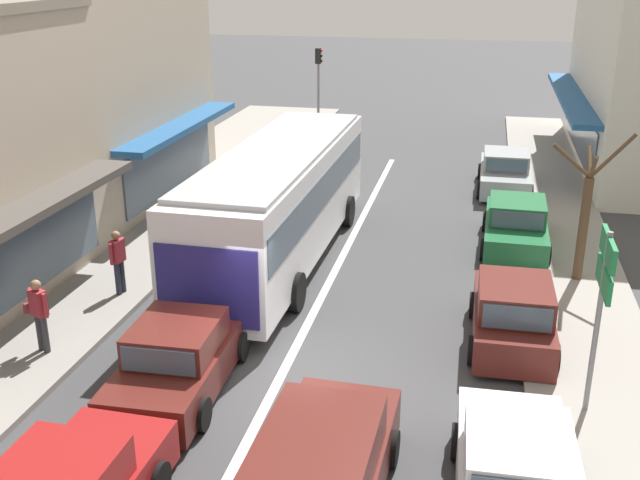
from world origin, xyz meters
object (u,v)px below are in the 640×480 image
object	(u,v)px
wagon_adjacent_lane_lead	(320,474)
street_tree_right	(585,216)
city_bus	(280,197)
sedan_adjacent_lane_trail	(180,359)
traffic_light_downstreet	(318,78)
parked_sedan_kerb_rear	(505,173)
parked_sedan_kerb_third	(516,226)
directional_road_sign	(604,281)
pedestrian_with_handbag_near	(39,311)
parked_sedan_kerb_front	(516,479)
parked_hatchback_kerb_second	(513,315)
pedestrian_far_walker	(224,180)
pedestrian_browsing_midblock	(118,258)

from	to	relation	value
wagon_adjacent_lane_lead	street_tree_right	size ratio (longest dim) A/B	1.13
city_bus	sedan_adjacent_lane_trail	world-z (taller)	city_bus
traffic_light_downstreet	wagon_adjacent_lane_lead	bearing A→B (deg)	-77.46
parked_sedan_kerb_rear	parked_sedan_kerb_third	bearing A→B (deg)	-87.69
wagon_adjacent_lane_lead	city_bus	bearing A→B (deg)	108.49
wagon_adjacent_lane_lead	parked_sedan_kerb_third	bearing A→B (deg)	75.64
directional_road_sign	street_tree_right	xyz separation A→B (m)	(0.45, 6.30, -0.87)
traffic_light_downstreet	pedestrian_with_handbag_near	size ratio (longest dim) A/B	2.58
parked_sedan_kerb_front	parked_sedan_kerb_rear	distance (m)	17.53
sedan_adjacent_lane_trail	parked_sedan_kerb_front	xyz separation A→B (m)	(6.28, -2.30, 0.00)
parked_sedan_kerb_front	parked_hatchback_kerb_second	bearing A→B (deg)	89.28
parked_hatchback_kerb_second	traffic_light_downstreet	bearing A→B (deg)	114.44
directional_road_sign	pedestrian_with_handbag_near	size ratio (longest dim) A/B	2.21
parked_hatchback_kerb_second	pedestrian_with_handbag_near	world-z (taller)	pedestrian_with_handbag_near
wagon_adjacent_lane_lead	directional_road_sign	size ratio (longest dim) A/B	1.26
parked_sedan_kerb_third	traffic_light_downstreet	distance (m)	15.24
street_tree_right	pedestrian_far_walker	distance (m)	11.63
parked_sedan_kerb_front	parked_sedan_kerb_third	distance (m)	11.66
pedestrian_far_walker	parked_sedan_kerb_front	bearing A→B (deg)	-55.11
parked_sedan_kerb_third	parked_sedan_kerb_rear	distance (m)	5.89
directional_road_sign	pedestrian_far_walker	world-z (taller)	directional_road_sign
directional_road_sign	street_tree_right	distance (m)	6.38
traffic_light_downstreet	street_tree_right	world-z (taller)	traffic_light_downstreet
wagon_adjacent_lane_lead	traffic_light_downstreet	xyz separation A→B (m)	(-5.48, 24.64, 2.11)
parked_sedan_kerb_third	traffic_light_downstreet	xyz separation A→B (m)	(-8.62, 12.38, 2.19)
city_bus	sedan_adjacent_lane_trail	xyz separation A→B (m)	(-0.16, -6.87, -1.22)
city_bus	pedestrian_with_handbag_near	world-z (taller)	city_bus
sedan_adjacent_lane_trail	pedestrian_far_walker	distance (m)	11.20
traffic_light_downstreet	pedestrian_far_walker	size ratio (longest dim) A/B	2.58
pedestrian_browsing_midblock	pedestrian_far_walker	xyz separation A→B (m)	(0.21, 7.19, 0.00)
parked_hatchback_kerb_second	parked_sedan_kerb_rear	xyz separation A→B (m)	(-0.02, 11.99, -0.05)
directional_road_sign	pedestrian_browsing_midblock	distance (m)	11.23
wagon_adjacent_lane_lead	traffic_light_downstreet	bearing A→B (deg)	102.54
traffic_light_downstreet	pedestrian_browsing_midblock	distance (m)	18.22
parked_sedan_kerb_front	directional_road_sign	distance (m)	3.93
parked_sedan_kerb_front	pedestrian_far_walker	distance (m)	16.00
directional_road_sign	pedestrian_browsing_midblock	size ratio (longest dim) A/B	2.21
parked_hatchback_kerb_second	pedestrian_with_handbag_near	distance (m)	10.05
parked_sedan_kerb_rear	street_tree_right	bearing A→B (deg)	-77.70
sedan_adjacent_lane_trail	parked_sedan_kerb_front	distance (m)	6.69
city_bus	pedestrian_browsing_midblock	size ratio (longest dim) A/B	6.69
sedan_adjacent_lane_trail	parked_sedan_kerb_front	world-z (taller)	same
pedestrian_far_walker	pedestrian_browsing_midblock	bearing A→B (deg)	-91.64
street_tree_right	sedan_adjacent_lane_trail	bearing A→B (deg)	-138.95
city_bus	directional_road_sign	distance (m)	9.70
pedestrian_with_handbag_near	directional_road_sign	bearing A→B (deg)	1.00
city_bus	directional_road_sign	bearing A→B (deg)	-39.16
city_bus	pedestrian_browsing_midblock	world-z (taller)	city_bus
parked_hatchback_kerb_second	city_bus	bearing A→B (deg)	149.65
street_tree_right	pedestrian_far_walker	size ratio (longest dim) A/B	2.46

